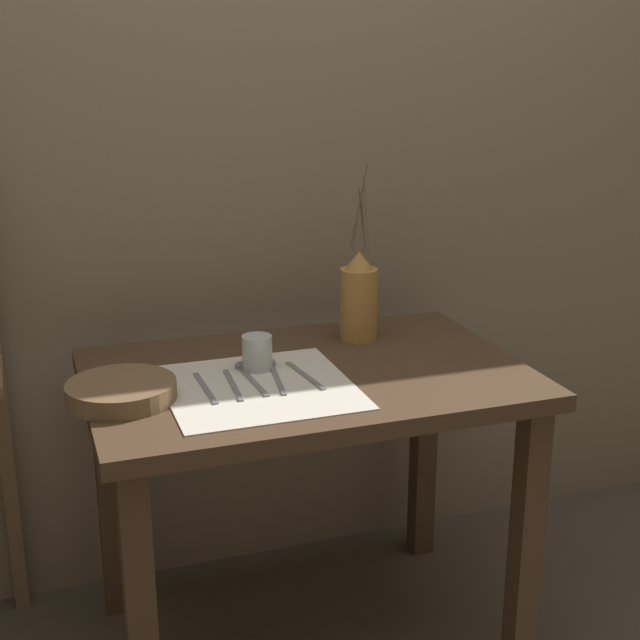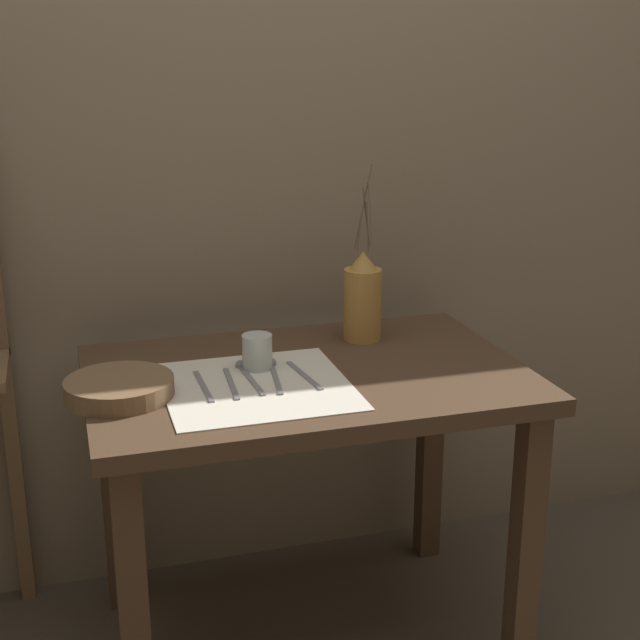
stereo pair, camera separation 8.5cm
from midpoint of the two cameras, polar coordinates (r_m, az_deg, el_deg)
ground_plane at (r=2.42m, az=-1.85°, el=-19.48°), size 12.00×12.00×0.00m
stone_wall_back at (r=2.39m, az=-5.40°, el=11.18°), size 7.00×0.06×2.40m
wooden_table at (r=2.12m, az=-2.01°, el=-6.20°), size 1.01×0.67×0.72m
linen_cloth at (r=1.98m, az=-5.20°, el=-4.30°), size 0.41×0.41×0.00m
pitcher_with_flowers at (r=2.27m, az=1.41°, el=1.40°), size 0.10×0.10×0.45m
wooden_bowl at (r=1.95m, az=-13.84°, el=-4.46°), size 0.23×0.23×0.04m
glass_tumbler_near at (r=2.07m, az=-5.23°, el=-2.10°), size 0.07×0.07×0.08m
fork_outer at (r=1.98m, az=-8.59°, el=-4.33°), size 0.02×0.19×0.00m
fork_inner at (r=1.99m, az=-6.81°, el=-4.16°), size 0.02×0.19×0.00m
spoon_inner at (r=2.06m, az=-6.00°, el=-3.35°), size 0.03×0.20×0.02m
spoon_outer at (r=2.06m, az=-4.18°, el=-3.21°), size 0.04×0.20×0.02m
knife_center at (r=2.03m, az=-2.15°, el=-3.58°), size 0.04×0.19×0.00m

